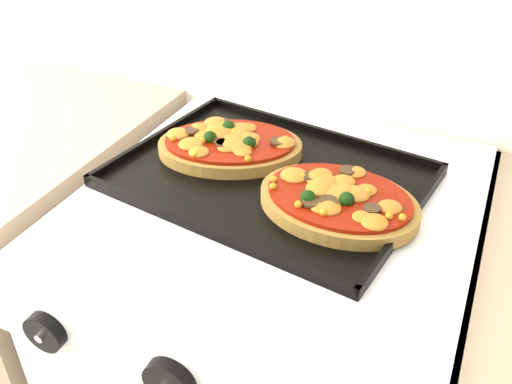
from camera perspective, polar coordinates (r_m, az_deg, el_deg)
The scene contains 7 objects.
stove at distance 1.19m, azimuth 1.90°, elevation -18.57°, with size 0.60×0.60×0.91m, color white.
control_panel at distance 0.71m, azimuth -7.70°, elevation -17.15°, with size 0.60×0.02×0.09m, color white.
knob_left at distance 0.79m, azimuth -20.32°, elevation -13.00°, with size 0.06×0.06×0.02m, color black.
knob_center at distance 0.70m, azimuth -8.65°, elevation -18.25°, with size 0.06×0.06×0.02m, color black.
baking_tray at distance 0.90m, azimuth 1.31°, elevation 1.73°, with size 0.47×0.34×0.02m, color black.
pizza_left at distance 0.96m, azimuth -2.62°, elevation 4.77°, with size 0.24×0.16×0.04m, color olive, non-canonical shape.
pizza_right at distance 0.83m, azimuth 8.26°, elevation -0.76°, with size 0.24×0.18×0.03m, color olive, non-canonical shape.
Camera 1 is at (0.31, 1.03, 1.41)m, focal length 40.00 mm.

